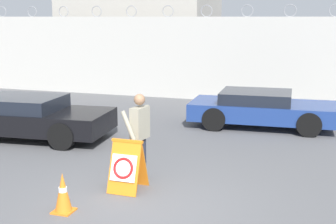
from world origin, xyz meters
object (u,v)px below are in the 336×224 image
security_guard (140,132)px  traffic_cone_near (63,193)px  parked_car_rear_sedan (261,108)px  parked_car_front_coupe (28,117)px  barricade_sign (127,166)px

security_guard → traffic_cone_near: security_guard is taller
security_guard → parked_car_rear_sedan: security_guard is taller
security_guard → parked_car_rear_sedan: (1.78, 5.49, -0.42)m
parked_car_rear_sedan → parked_car_front_coupe: bearing=-153.5°
barricade_sign → traffic_cone_near: 1.45m
barricade_sign → security_guard: bearing=92.1°
security_guard → parked_car_rear_sedan: 5.79m
barricade_sign → parked_car_rear_sedan: 6.46m
traffic_cone_near → parked_car_front_coupe: bearing=130.7°
barricade_sign → security_guard: security_guard is taller
barricade_sign → traffic_cone_near: barricade_sign is taller
traffic_cone_near → parked_car_rear_sedan: 7.89m
security_guard → traffic_cone_near: bearing=-6.3°
traffic_cone_near → parked_car_rear_sedan: size_ratio=0.16×
security_guard → traffic_cone_near: 2.21m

